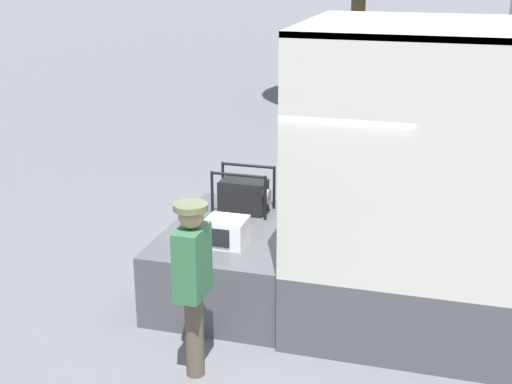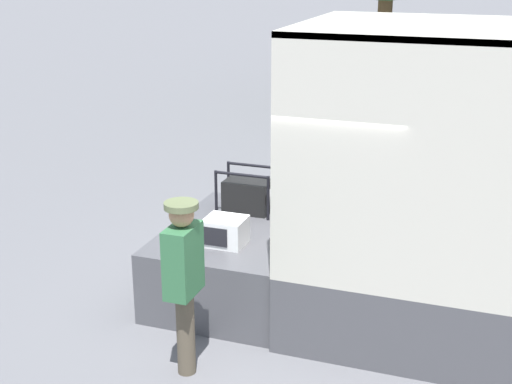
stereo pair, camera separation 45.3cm
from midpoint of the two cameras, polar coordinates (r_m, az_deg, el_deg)
The scene contains 5 objects.
ground_plane at distance 8.56m, azimuth 5.17°, elevation -8.76°, with size 160.00×160.00×0.00m, color slate.
tailgate_deck at distance 8.58m, azimuth 0.07°, elevation -5.51°, with size 1.59×2.25×0.83m, color #4C4C51.
microwave at distance 7.92m, azimuth -0.83°, elevation -3.17°, with size 0.44×0.40×0.31m.
portable_generator at distance 8.89m, azimuth 0.91°, elevation -0.29°, with size 0.72×0.45×0.56m.
worker_person at distance 6.73m, azimuth -3.90°, elevation -6.30°, with size 0.32×0.44×1.78m.
Camera 2 is at (2.03, -7.31, 3.94)m, focal length 50.00 mm.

